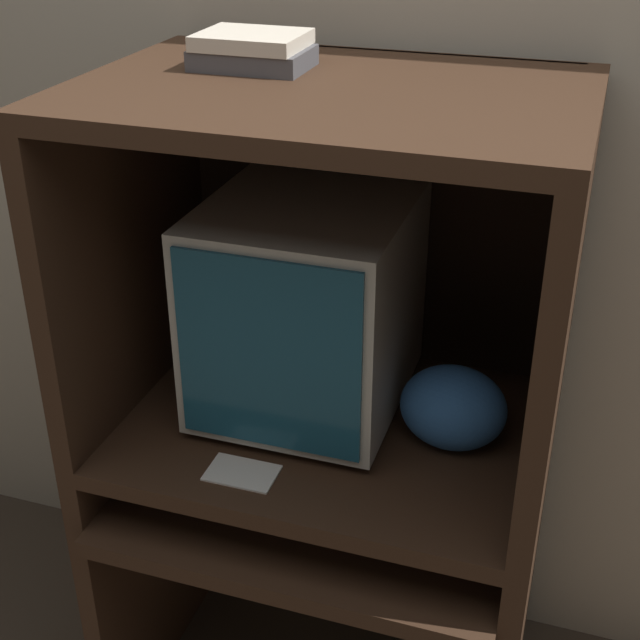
{
  "coord_description": "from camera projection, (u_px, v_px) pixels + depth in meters",
  "views": [
    {
      "loc": [
        0.44,
        -1.1,
        1.78
      ],
      "look_at": [
        -0.02,
        0.31,
        0.98
      ],
      "focal_mm": 50.0,
      "sensor_mm": 36.0,
      "label": 1
    }
  ],
  "objects": [
    {
      "name": "wall_back",
      "position": [
        385.0,
        106.0,
        1.84
      ],
      "size": [
        6.0,
        0.06,
        2.6
      ],
      "color": "#B2A893",
      "rests_on": "ground_plane"
    },
    {
      "name": "paper_card",
      "position": [
        242.0,
        473.0,
        1.63
      ],
      "size": [
        0.13,
        0.08,
        0.0
      ],
      "color": "white",
      "rests_on": "desk_monitor_shelf"
    },
    {
      "name": "desk_monitor_shelf",
      "position": [
        329.0,
        433.0,
        1.8
      ],
      "size": [
        0.87,
        0.63,
        0.14
      ],
      "color": "#382316",
      "rests_on": "desk_base"
    },
    {
      "name": "hutch_upper",
      "position": [
        336.0,
        213.0,
        1.61
      ],
      "size": [
        0.87,
        0.63,
        0.67
      ],
      "color": "#382316",
      "rests_on": "desk_monitor_shelf"
    },
    {
      "name": "crt_monitor",
      "position": [
        307.0,
        305.0,
        1.74
      ],
      "size": [
        0.38,
        0.44,
        0.43
      ],
      "color": "beige",
      "rests_on": "desk_monitor_shelf"
    },
    {
      "name": "snack_bag",
      "position": [
        453.0,
        408.0,
        1.68
      ],
      "size": [
        0.2,
        0.15,
        0.17
      ],
      "color": "#336BB7",
      "rests_on": "desk_monitor_shelf"
    },
    {
      "name": "book_stack",
      "position": [
        253.0,
        50.0,
        1.57
      ],
      "size": [
        0.2,
        0.15,
        0.06
      ],
      "color": "#4C4C51",
      "rests_on": "hutch_upper"
    },
    {
      "name": "desk_base",
      "position": [
        323.0,
        570.0,
        1.93
      ],
      "size": [
        0.87,
        0.66,
        0.62
      ],
      "color": "#382316",
      "rests_on": "ground_plane"
    },
    {
      "name": "mouse",
      "position": [
        415.0,
        531.0,
        1.68
      ],
      "size": [
        0.07,
        0.05,
        0.03
      ],
      "color": "#B7B7B7",
      "rests_on": "desk_base"
    },
    {
      "name": "keyboard",
      "position": [
        275.0,
        500.0,
        1.76
      ],
      "size": [
        0.43,
        0.14,
        0.03
      ],
      "color": "#2D2D30",
      "rests_on": "desk_base"
    }
  ]
}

